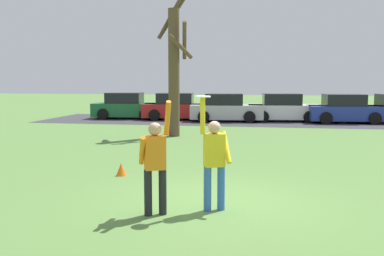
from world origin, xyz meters
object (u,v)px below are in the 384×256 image
parked_car_white (283,109)px  bare_tree_tall (174,67)px  parked_car_red (177,107)px  frisbee_disc (203,97)px  parked_car_silver (226,109)px  parked_car_blue (345,110)px  field_cone_orange (121,169)px  person_catcher (214,158)px  parked_car_green (127,107)px  person_defender (155,160)px

parked_car_white → bare_tree_tall: bearing=-127.3°
parked_car_red → parked_car_white: size_ratio=1.00×
frisbee_disc → parked_car_red: size_ratio=0.07×
frisbee_disc → parked_car_silver: frisbee_disc is taller
parked_car_silver → parked_car_blue: (6.61, 0.26, 0.00)m
parked_car_white → field_cone_orange: 16.02m
person_catcher → bare_tree_tall: bearing=-98.3°
parked_car_green → parked_car_silver: (6.20, -0.71, 0.00)m
parked_car_blue → person_defender: bearing=-114.1°
frisbee_disc → field_cone_orange: frisbee_disc is taller
person_defender → parked_car_white: bearing=57.0°
parked_car_red → field_cone_orange: bearing=-88.5°
parked_car_red → bare_tree_tall: 8.02m
person_defender → parked_car_blue: bearing=46.7°
person_defender → parked_car_white: 18.55m
parked_car_blue → person_catcher: bearing=-111.6°
person_defender → parked_car_silver: person_defender is taller
frisbee_disc → bare_tree_tall: bare_tree_tall is taller
frisbee_disc → person_defender: bearing=-155.4°
parked_car_green → parked_car_silver: size_ratio=1.00×
person_defender → parked_car_white: person_defender is taller
parked_car_silver → parked_car_blue: same height
frisbee_disc → parked_car_blue: (5.28, 17.59, -1.37)m
parked_car_white → bare_tree_tall: (-4.73, -7.63, 2.20)m
person_catcher → bare_tree_tall: bare_tree_tall is taller
parked_car_white → frisbee_disc: bearing=-101.5°
frisbee_disc → parked_car_silver: bearing=94.4°
bare_tree_tall → field_cone_orange: (0.35, -7.77, -2.76)m
person_catcher → parked_car_silver: size_ratio=0.49×
parked_car_blue → bare_tree_tall: 11.07m
person_catcher → person_defender: 1.09m
person_defender → parked_car_green: 19.61m
parked_car_green → field_cone_orange: parked_car_green is taller
parked_car_green → bare_tree_tall: (4.72, -7.70, 2.20)m
parked_car_white → field_cone_orange: bearing=-111.3°
person_defender → parked_car_green: bearing=85.5°
bare_tree_tall → field_cone_orange: 8.25m
person_catcher → parked_car_blue: (5.07, 17.50, -0.25)m
parked_car_blue → field_cone_orange: size_ratio=13.29×
person_defender → person_catcher: bearing=-0.0°
person_catcher → parked_car_white: person_catcher is taller
parked_car_red → parked_car_white: bearing=-4.8°
field_cone_orange → parked_car_silver: bearing=85.6°
person_defender → parked_car_red: bearing=76.3°
frisbee_disc → field_cone_orange: size_ratio=0.89×
frisbee_disc → field_cone_orange: (-2.46, 2.59, -1.93)m
parked_car_red → parked_car_white: same height
frisbee_disc → parked_car_red: (-4.32, 17.92, -1.37)m
parked_car_red → field_cone_orange: parked_car_red is taller
parked_car_silver → parked_car_white: 3.32m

